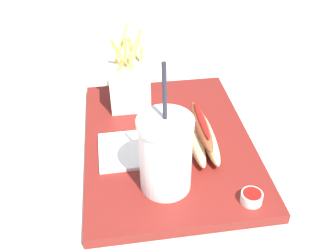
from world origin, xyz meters
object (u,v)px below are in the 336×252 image
soda_cup (165,154)px  fries_basket (129,83)px  napkin_stack (133,150)px  ketchup_cup_1 (252,197)px  hot_dog_1 (201,134)px

soda_cup → fries_basket: (0.26, 0.04, -0.02)m
fries_basket → napkin_stack: bearing=177.3°
fries_basket → ketchup_cup_1: bearing=-151.6°
hot_dog_1 → soda_cup: bearing=140.2°
fries_basket → ketchup_cup_1: 0.36m
fries_basket → napkin_stack: size_ratio=1.39×
fries_basket → napkin_stack: 0.17m
fries_basket → ketchup_cup_1: size_ratio=4.96×
fries_basket → soda_cup: bearing=-171.2°
hot_dog_1 → napkin_stack: 0.13m
fries_basket → napkin_stack: fries_basket is taller
ketchup_cup_1 → napkin_stack: (0.16, 0.18, -0.01)m
ketchup_cup_1 → napkin_stack: bearing=49.1°
soda_cup → ketchup_cup_1: 0.16m
soda_cup → napkin_stack: (0.10, 0.05, -0.07)m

